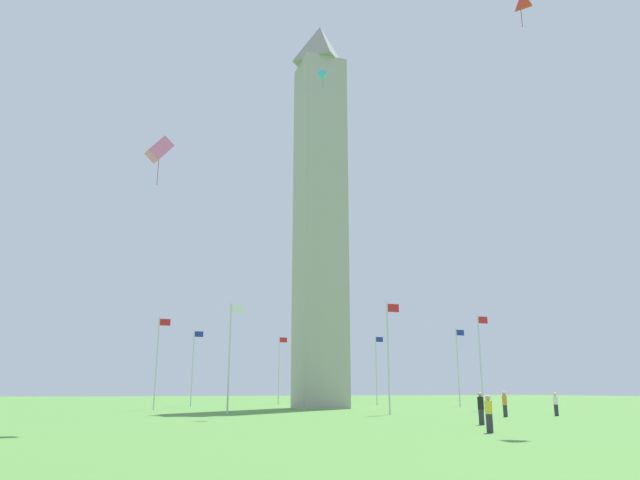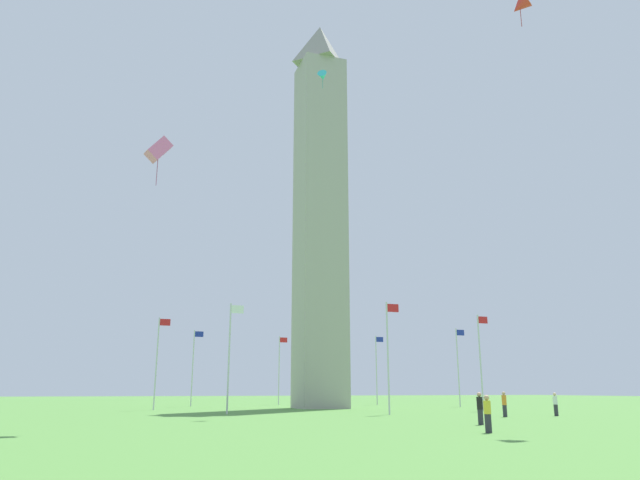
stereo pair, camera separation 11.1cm
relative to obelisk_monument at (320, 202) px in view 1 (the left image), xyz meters
The scene contains 17 objects.
ground_plane 22.08m from the obelisk_monument, ahead, with size 260.00×260.00×0.00m, color #548C3D.
obelisk_monument is the anchor object (origin of this frame).
flagpole_n 23.93m from the obelisk_monument, ahead, with size 1.12×0.14×8.62m.
flagpole_ne 23.92m from the obelisk_monument, 44.86° to the left, with size 1.12×0.14×8.62m.
flagpole_e 23.89m from the obelisk_monument, 89.80° to the left, with size 1.12×0.14×8.62m.
flagpole_se 23.86m from the obelisk_monument, 134.86° to the left, with size 1.12×0.14×8.62m.
flagpole_s 23.85m from the obelisk_monument, behind, with size 1.12×0.14×8.62m.
flagpole_sw 23.86m from the obelisk_monument, 134.86° to the right, with size 1.12×0.14×8.62m.
flagpole_w 23.89m from the obelisk_monument, 89.80° to the right, with size 1.12×0.14×8.62m.
flagpole_nw 23.92m from the obelisk_monument, 44.86° to the right, with size 1.12×0.14×8.62m.
person_orange_shirt 31.56m from the obelisk_monument, 75.31° to the right, with size 0.32×0.32×1.71m.
person_yellow_shirt 41.75m from the obelisk_monument, 96.99° to the right, with size 0.32×0.32×1.61m.
person_black_shirt 36.98m from the obelisk_monument, 92.21° to the right, with size 0.32×0.32×1.71m.
person_white_shirt 32.61m from the obelisk_monument, 65.04° to the right, with size 0.32×0.32×1.65m.
kite_red_delta 31.22m from the obelisk_monument, 83.07° to the right, with size 1.80×1.86×2.33m.
kite_pink_box 33.35m from the obelisk_monument, 125.10° to the right, with size 1.60×1.10×2.89m.
kite_cyan_delta 14.86m from the obelisk_monument, 107.67° to the right, with size 1.31×1.39×1.82m.
Camera 1 is at (-20.18, -58.72, 1.83)m, focal length 33.00 mm.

